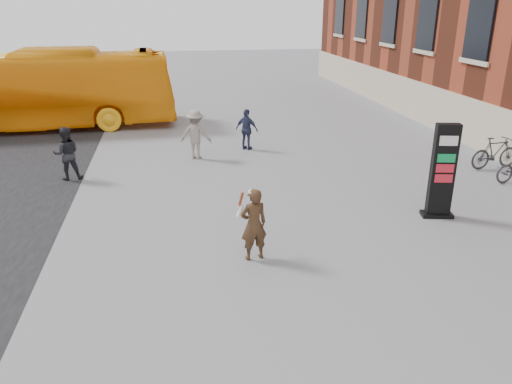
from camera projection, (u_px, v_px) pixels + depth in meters
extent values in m
plane|color=#9E9EA3|center=(273.00, 252.00, 11.31)|extent=(100.00, 100.00, 0.00)
cube|color=beige|center=(496.00, 132.00, 18.01)|extent=(0.18, 44.00, 1.80)
cube|color=black|center=(443.00, 171.00, 12.75)|extent=(0.64, 0.37, 2.49)
cube|color=black|center=(437.00, 214.00, 13.18)|extent=(0.86, 0.56, 0.10)
cube|color=white|center=(447.00, 139.00, 12.45)|extent=(0.50, 0.37, 0.25)
cube|color=#097136|center=(445.00, 157.00, 12.61)|extent=(0.50, 0.37, 0.22)
cube|color=maroon|center=(443.00, 167.00, 12.70)|extent=(0.50, 0.37, 0.22)
cube|color=maroon|center=(442.00, 177.00, 12.80)|extent=(0.50, 0.37, 0.22)
imported|color=#3A2816|center=(254.00, 225.00, 10.73)|extent=(0.66, 0.50, 1.64)
cylinder|color=white|center=(254.00, 192.00, 10.47)|extent=(0.23, 0.23, 0.05)
cone|color=white|center=(258.00, 207.00, 10.90)|extent=(0.24, 0.26, 0.40)
cylinder|color=#92391A|center=(258.00, 196.00, 10.82)|extent=(0.13, 0.15, 0.34)
cone|color=white|center=(241.00, 209.00, 10.77)|extent=(0.25, 0.24, 0.40)
cylinder|color=#92391A|center=(241.00, 199.00, 10.68)|extent=(0.15, 0.13, 0.34)
imported|color=#FFA712|center=(31.00, 90.00, 21.73)|extent=(12.39, 3.28, 3.43)
imported|color=#242429|center=(67.00, 154.00, 15.65)|extent=(0.92, 0.77, 1.70)
imported|color=gray|center=(196.00, 134.00, 17.79)|extent=(1.27, 0.95, 1.75)
imported|color=#2C3352|center=(247.00, 130.00, 18.87)|extent=(0.96, 0.85, 1.56)
imported|color=#2E2D32|center=(495.00, 153.00, 16.79)|extent=(1.86, 0.70, 1.09)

